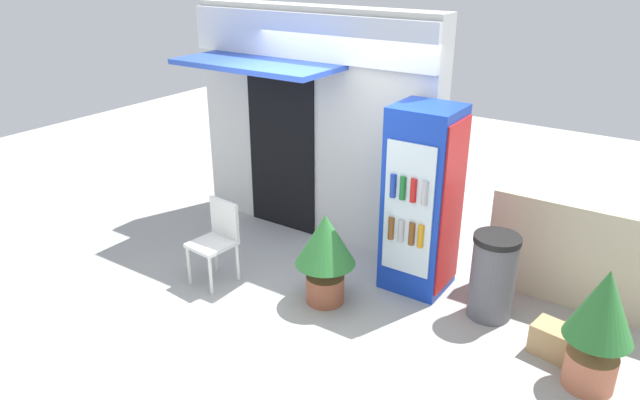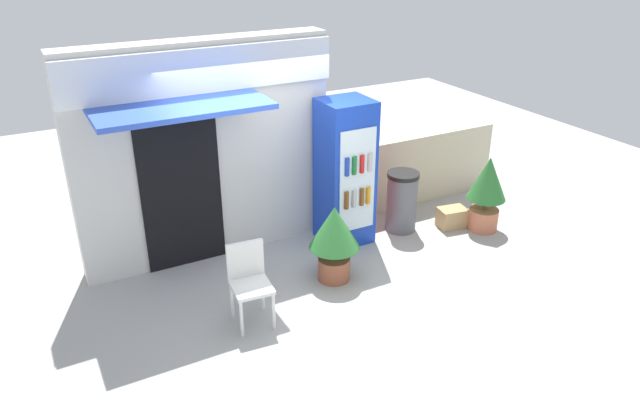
% 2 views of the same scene
% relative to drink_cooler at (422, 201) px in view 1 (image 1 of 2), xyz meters
% --- Properties ---
extents(ground, '(16.00, 16.00, 0.00)m').
position_rel_drink_cooler_xyz_m(ground, '(-1.06, -0.85, -0.99)').
color(ground, '#A3A39E').
extents(storefront_building, '(3.26, 1.21, 2.78)m').
position_rel_drink_cooler_xyz_m(storefront_building, '(-1.74, 0.54, 0.46)').
color(storefront_building, silver).
rests_on(storefront_building, ground).
extents(drink_cooler, '(0.67, 0.67, 1.98)m').
position_rel_drink_cooler_xyz_m(drink_cooler, '(0.00, 0.00, 0.00)').
color(drink_cooler, '#1438B2').
rests_on(drink_cooler, ground).
extents(plastic_chair, '(0.45, 0.47, 0.90)m').
position_rel_drink_cooler_xyz_m(plastic_chair, '(-1.85, -1.11, -0.46)').
color(plastic_chair, silver).
rests_on(plastic_chair, ground).
extents(potted_plant_near_shop, '(0.61, 0.61, 0.98)m').
position_rel_drink_cooler_xyz_m(potted_plant_near_shop, '(-0.64, -0.83, -0.38)').
color(potted_plant_near_shop, '#995138').
rests_on(potted_plant_near_shop, ground).
extents(potted_plant_curbside, '(0.54, 0.54, 1.10)m').
position_rel_drink_cooler_xyz_m(potted_plant_curbside, '(1.89, -0.68, -0.34)').
color(potted_plant_curbside, '#BC6B4C').
rests_on(potted_plant_curbside, ground).
extents(trash_bin, '(0.45, 0.45, 0.87)m').
position_rel_drink_cooler_xyz_m(trash_bin, '(0.85, -0.13, -0.55)').
color(trash_bin, '#595960').
rests_on(trash_bin, ground).
extents(stone_boundary_wall, '(2.39, 0.20, 1.09)m').
position_rel_drink_cooler_xyz_m(stone_boundary_wall, '(1.79, 0.54, -0.44)').
color(stone_boundary_wall, beige).
rests_on(stone_boundary_wall, ground).
extents(cardboard_box, '(0.43, 0.33, 0.28)m').
position_rel_drink_cooler_xyz_m(cardboard_box, '(1.55, -0.42, -0.85)').
color(cardboard_box, tan).
rests_on(cardboard_box, ground).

